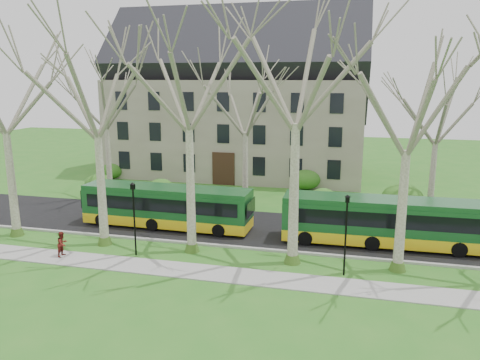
{
  "coord_description": "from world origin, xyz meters",
  "views": [
    {
      "loc": [
        6.19,
        -24.78,
        10.26
      ],
      "look_at": [
        -0.66,
        3.0,
        3.97
      ],
      "focal_mm": 35.0,
      "sensor_mm": 36.0,
      "label": 1
    }
  ],
  "objects": [
    {
      "name": "bus_lead",
      "position": [
        -6.21,
        4.31,
        1.53
      ],
      "size": [
        11.84,
        2.72,
        2.95
      ],
      "primitive_type": null,
      "rotation": [
        0.0,
        0.0,
        -0.02
      ],
      "color": "#154C21",
      "rests_on": "road"
    },
    {
      "name": "hedges",
      "position": [
        -4.67,
        14.0,
        1.0
      ],
      "size": [
        30.6,
        8.6,
        2.0
      ],
      "color": "#275518",
      "rests_on": "ground"
    },
    {
      "name": "tree_row_far",
      "position": [
        -1.33,
        11.0,
        6.0
      ],
      "size": [
        33.0,
        7.0,
        12.0
      ],
      "color": "gray",
      "rests_on": "ground"
    },
    {
      "name": "ground",
      "position": [
        0.0,
        0.0,
        0.0
      ],
      "size": [
        120.0,
        120.0,
        0.0
      ],
      "primitive_type": "plane",
      "color": "#2C6F1F",
      "rests_on": "ground"
    },
    {
      "name": "sidewalk",
      "position": [
        0.0,
        -2.5,
        0.03
      ],
      "size": [
        70.0,
        2.0,
        0.06
      ],
      "primitive_type": "cube",
      "color": "gray",
      "rests_on": "ground"
    },
    {
      "name": "road",
      "position": [
        0.0,
        5.5,
        0.03
      ],
      "size": [
        80.0,
        8.0,
        0.06
      ],
      "primitive_type": "cube",
      "color": "black",
      "rests_on": "ground"
    },
    {
      "name": "curb",
      "position": [
        0.0,
        1.5,
        0.07
      ],
      "size": [
        80.0,
        0.25,
        0.14
      ],
      "primitive_type": "cube",
      "color": "#A5A39E",
      "rests_on": "ground"
    },
    {
      "name": "bus_follow",
      "position": [
        8.13,
        4.14,
        1.58
      ],
      "size": [
        12.21,
        2.77,
        3.04
      ],
      "primitive_type": null,
      "rotation": [
        0.0,
        0.0,
        0.02
      ],
      "color": "#154C21",
      "rests_on": "road"
    },
    {
      "name": "pedestrian_b",
      "position": [
        -10.01,
        -2.27,
        0.8
      ],
      "size": [
        0.6,
        0.75,
        1.47
      ],
      "primitive_type": "imported",
      "rotation": [
        0.0,
        0.0,
        1.51
      ],
      "color": "maroon",
      "rests_on": "sidewalk"
    },
    {
      "name": "lamp_row",
      "position": [
        -0.0,
        -1.0,
        2.57
      ],
      "size": [
        36.22,
        0.22,
        4.3
      ],
      "color": "black",
      "rests_on": "ground"
    },
    {
      "name": "building",
      "position": [
        -6.0,
        24.0,
        8.07
      ],
      "size": [
        26.5,
        12.2,
        16.0
      ],
      "color": "gray",
      "rests_on": "ground"
    },
    {
      "name": "tree_row_verge",
      "position": [
        0.0,
        0.3,
        7.0
      ],
      "size": [
        49.0,
        7.0,
        14.0
      ],
      "color": "gray",
      "rests_on": "ground"
    }
  ]
}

